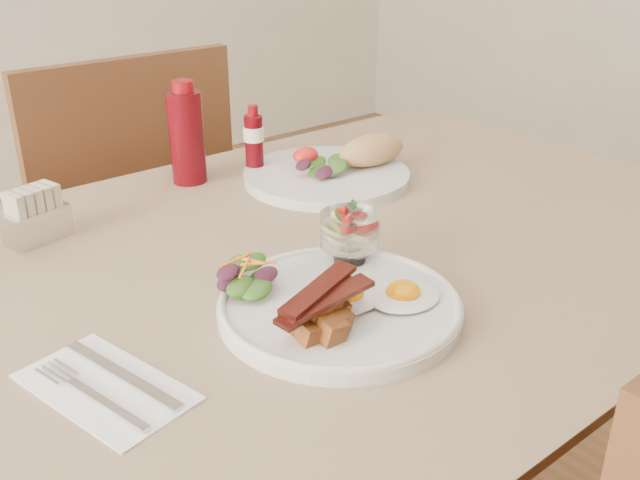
% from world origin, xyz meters
% --- Properties ---
extents(table, '(1.33, 0.88, 0.75)m').
position_xyz_m(table, '(0.00, 0.00, 0.66)').
color(table, '#5A2F1C').
rests_on(table, ground).
extents(chair_far, '(0.42, 0.42, 0.93)m').
position_xyz_m(chair_far, '(0.00, 0.66, 0.52)').
color(chair_far, '#5A2F1C').
rests_on(chair_far, ground).
extents(main_plate, '(0.28, 0.28, 0.02)m').
position_xyz_m(main_plate, '(-0.09, -0.15, 0.76)').
color(main_plate, silver).
rests_on(main_plate, table).
extents(fried_eggs, '(0.14, 0.12, 0.02)m').
position_xyz_m(fried_eggs, '(-0.05, -0.17, 0.77)').
color(fried_eggs, white).
rests_on(fried_eggs, main_plate).
extents(bacon_potato_pile, '(0.12, 0.07, 0.05)m').
position_xyz_m(bacon_potato_pile, '(-0.14, -0.18, 0.79)').
color(bacon_potato_pile, brown).
rests_on(bacon_potato_pile, main_plate).
extents(side_salad, '(0.08, 0.08, 0.04)m').
position_xyz_m(side_salad, '(-0.15, -0.06, 0.79)').
color(side_salad, '#255115').
rests_on(side_salad, main_plate).
extents(fruit_cup, '(0.08, 0.08, 0.08)m').
position_xyz_m(fruit_cup, '(-0.01, -0.08, 0.81)').
color(fruit_cup, white).
rests_on(fruit_cup, main_plate).
extents(second_plate, '(0.30, 0.28, 0.07)m').
position_xyz_m(second_plate, '(0.20, 0.19, 0.77)').
color(second_plate, silver).
rests_on(second_plate, table).
extents(ketchup_bottle, '(0.08, 0.08, 0.17)m').
position_xyz_m(ketchup_bottle, '(0.00, 0.34, 0.83)').
color(ketchup_bottle, '#4E040B').
rests_on(ketchup_bottle, table).
extents(hot_sauce_bottle, '(0.04, 0.04, 0.12)m').
position_xyz_m(hot_sauce_bottle, '(0.11, 0.30, 0.81)').
color(hot_sauce_bottle, '#4E040B').
rests_on(hot_sauce_bottle, table).
extents(sugar_caddy, '(0.09, 0.07, 0.08)m').
position_xyz_m(sugar_caddy, '(-0.28, 0.27, 0.79)').
color(sugar_caddy, silver).
rests_on(sugar_caddy, table).
extents(napkin_cutlery, '(0.13, 0.20, 0.01)m').
position_xyz_m(napkin_cutlery, '(-0.35, -0.11, 0.75)').
color(napkin_cutlery, white).
rests_on(napkin_cutlery, table).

